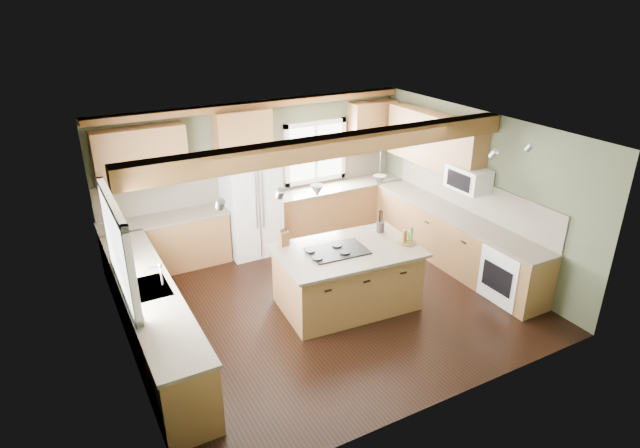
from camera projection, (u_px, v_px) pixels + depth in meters
floor at (325, 302)px, 8.06m from camera, size 5.60×5.60×0.00m
ceiling at (326, 132)px, 7.01m from camera, size 5.60×5.60×0.00m
wall_back at (258, 174)px, 9.55m from camera, size 5.60×0.00×5.60m
wall_left at (119, 268)px, 6.31m from camera, size 0.00×5.00×5.00m
wall_right at (475, 190)px, 8.76m from camera, size 0.00×5.00×5.00m
ceiling_beam at (334, 146)px, 6.89m from camera, size 5.55×0.26×0.26m
soffit_trim at (257, 105)px, 8.96m from camera, size 5.55×0.20×0.10m
backsplash_back at (258, 179)px, 9.57m from camera, size 5.58×0.03×0.58m
backsplash_right at (471, 194)px, 8.83m from camera, size 0.03×3.70×0.58m
base_cab_back_left at (167, 244)px, 8.87m from camera, size 2.02×0.60×0.88m
counter_back_left at (164, 219)px, 8.68m from camera, size 2.06×0.64×0.04m
base_cab_back_right at (337, 209)px, 10.30m from camera, size 2.62×0.60×0.88m
counter_back_right at (338, 186)px, 10.12m from camera, size 2.66×0.64×0.04m
base_cab_left at (153, 320)px, 6.83m from camera, size 0.60×3.70×0.88m
counter_left at (148, 289)px, 6.64m from camera, size 0.64×3.74×0.04m
base_cab_right at (453, 240)px, 9.02m from camera, size 0.60×3.70×0.88m
counter_right at (456, 215)px, 8.83m from camera, size 0.64×3.74×0.04m
upper_cab_back_left at (141, 156)px, 8.27m from camera, size 1.40×0.35×0.90m
upper_cab_over_fridge at (243, 131)px, 8.93m from camera, size 0.96×0.35×0.70m
upper_cab_right at (434, 140)px, 9.14m from camera, size 0.35×2.20×0.90m
upper_cab_back_corner at (372, 125)px, 10.15m from camera, size 0.90×0.35×0.90m
window_left at (117, 247)px, 6.26m from camera, size 0.04×1.60×1.05m
window_back at (315, 152)px, 9.93m from camera, size 1.10×0.04×1.00m
sink at (148, 289)px, 6.64m from camera, size 0.50×0.65×0.03m
faucet at (161, 275)px, 6.66m from camera, size 0.02×0.02×0.28m
dishwasher at (181, 381)px, 5.79m from camera, size 0.60×0.60×0.84m
oven at (512, 274)px, 7.97m from camera, size 0.60×0.72×0.84m
microwave at (468, 179)px, 8.52m from camera, size 0.40×0.70×0.38m
pendant_left at (317, 191)px, 7.05m from camera, size 0.18×0.18×0.16m
pendant_right at (379, 181)px, 7.41m from camera, size 0.18×0.18×0.16m
refrigerator at (251, 204)px, 9.27m from camera, size 0.90×0.74×1.80m
island at (347, 279)px, 7.81m from camera, size 1.98×1.30×0.88m
island_top at (347, 251)px, 7.63m from camera, size 2.11×1.43×0.04m
cooktop at (338, 251)px, 7.56m from camera, size 0.86×0.61×0.02m
knife_block at (284, 238)px, 7.69m from camera, size 0.14×0.11×0.22m
utensil_crock at (380, 227)px, 8.14m from camera, size 0.12×0.12×0.16m
bottle_tray at (408, 236)px, 7.76m from camera, size 0.27×0.27×0.24m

